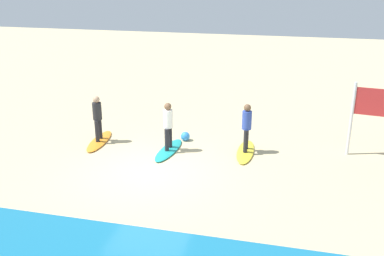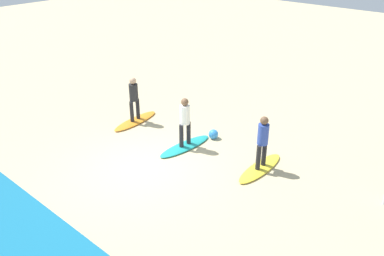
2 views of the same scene
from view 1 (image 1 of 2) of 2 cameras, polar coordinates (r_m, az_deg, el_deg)
name	(u,v)px [view 1 (image 1 of 2)]	position (r m, az deg, el deg)	size (l,w,h in m)	color
ground_plane	(148,172)	(13.63, -5.74, -5.76)	(60.00, 60.00, 0.00)	#CCB789
surfboard_yellow	(245,152)	(15.03, 6.97, -3.07)	(2.10, 0.56, 0.09)	yellow
surfer_yellow	(247,124)	(14.67, 7.13, 0.49)	(0.32, 0.46, 1.64)	#232328
surfboard_teal	(169,150)	(15.07, -3.06, -2.88)	(2.10, 0.56, 0.09)	teal
surfer_teal	(168,123)	(14.71, -3.13, 0.68)	(0.32, 0.46, 1.64)	#232328
surfboard_orange	(99,141)	(16.16, -11.96, -1.67)	(2.10, 0.56, 0.09)	orange
surfer_orange	(97,115)	(15.83, -12.21, 1.67)	(0.32, 0.46, 1.64)	#232328
beach_ball	(185,136)	(15.92, -0.88, -1.09)	(0.33, 0.33, 0.33)	#338CE5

